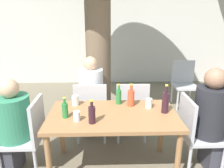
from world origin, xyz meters
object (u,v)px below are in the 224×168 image
green_bottle_4 (65,110)px  patio_chair_1 (195,130)px  dining_table_front (113,121)px  person_seated_2 (92,100)px  wine_bottle_0 (92,114)px  person_seated_1 (215,125)px  patio_chair_2 (91,109)px  wine_bottle_1 (165,102)px  drinking_glass_0 (149,103)px  patio_chair_0 (29,133)px  patio_chair_3 (131,108)px  drinking_glass_1 (77,116)px  drinking_glass_2 (75,100)px  patio_chair_4 (184,81)px  person_seated_0 (8,132)px  soda_bottle_2 (131,97)px  green_bottle_3 (119,96)px

green_bottle_4 → patio_chair_1: bearing=2.7°
dining_table_front → person_seated_2: size_ratio=1.17×
wine_bottle_0 → person_seated_1: bearing=8.3°
patio_chair_2 → wine_bottle_1: bearing=145.0°
drinking_glass_0 → patio_chair_2: bearing=146.3°
patio_chair_0 → patio_chair_2: bearing=133.5°
wine_bottle_1 → drinking_glass_0: wine_bottle_1 is taller
patio_chair_3 → drinking_glass_1: patio_chair_3 is taller
patio_chair_1 → dining_table_front: bearing=90.0°
drinking_glass_2 → dining_table_front: bearing=-30.1°
patio_chair_1 → patio_chair_2: (-1.23, 0.63, 0.00)m
patio_chair_4 → wine_bottle_1: wine_bottle_1 is taller
person_seated_1 → drinking_glass_2: size_ratio=10.40×
person_seated_1 → drinking_glass_0: size_ratio=10.92×
person_seated_0 → drinking_glass_0: person_seated_0 is taller
patio_chair_2 → soda_bottle_2: 0.73m
person_seated_2 → soda_bottle_2: person_seated_2 is taller
green_bottle_4 → drinking_glass_0: green_bottle_4 is taller
person_seated_2 → green_bottle_4: size_ratio=5.33×
person_seated_0 → drinking_glass_0: size_ratio=10.04×
patio_chair_2 → patio_chair_3: size_ratio=1.00×
person_seated_2 → drinking_glass_0: bearing=135.3°
person_seated_0 → person_seated_1: size_ratio=0.92×
dining_table_front → person_seated_2: bearing=108.4°
person_seated_1 → wine_bottle_1: person_seated_1 is taller
soda_bottle_2 → drinking_glass_0: bearing=-17.8°
patio_chair_1 → patio_chair_3: (-0.66, 0.63, 0.00)m
patio_chair_1 → green_bottle_3: 0.96m
green_bottle_3 → wine_bottle_0: bearing=-121.6°
patio_chair_4 → person_seated_0: bearing=-144.7°
patio_chair_1 → green_bottle_3: green_bottle_3 is taller
patio_chair_3 → patio_chair_4: 1.73m
patio_chair_1 → person_seated_1: 0.24m
soda_bottle_2 → dining_table_front: bearing=-135.7°
wine_bottle_1 → green_bottle_3: bearing=152.5°
drinking_glass_2 → person_seated_0: bearing=-160.7°
patio_chair_2 → person_seated_0: person_seated_0 is taller
patio_chair_4 → person_seated_0: person_seated_0 is taller
wine_bottle_1 → person_seated_1: bearing=-1.9°
patio_chair_3 → soda_bottle_2: 0.53m
patio_chair_2 → wine_bottle_0: bearing=94.7°
patio_chair_2 → drinking_glass_2: size_ratio=7.53×
patio_chair_3 → drinking_glass_0: bearing=106.6°
patio_chair_2 → person_seated_1: bearing=156.8°
drinking_glass_0 → person_seated_0: bearing=-174.6°
dining_table_front → person_seated_0: person_seated_0 is taller
patio_chair_0 → wine_bottle_0: 0.82m
soda_bottle_2 → drinking_glass_1: bearing=-148.7°
patio_chair_3 → green_bottle_4: 1.10m
patio_chair_0 → wine_bottle_1: wine_bottle_1 is taller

